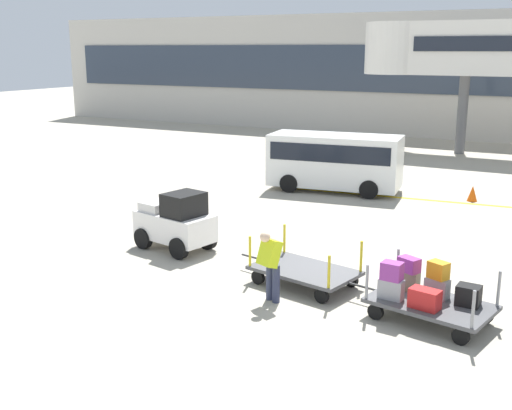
% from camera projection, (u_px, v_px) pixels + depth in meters
% --- Properties ---
extents(ground_plane, '(120.00, 120.00, 0.00)m').
position_uv_depth(ground_plane, '(330.00, 279.00, 14.58)').
color(ground_plane, '#A8A08E').
extents(terminal_building, '(62.39, 2.51, 7.31)m').
position_uv_depth(terminal_building, '(497.00, 76.00, 36.02)').
color(terminal_building, '#BCB7AD').
rests_on(terminal_building, ground_plane).
extents(jet_bridge, '(15.59, 3.00, 6.52)m').
position_uv_depth(jet_bridge, '(512.00, 49.00, 29.92)').
color(jet_bridge, silver).
rests_on(jet_bridge, ground_plane).
extents(baggage_tug, '(2.28, 1.60, 1.58)m').
position_uv_depth(baggage_tug, '(176.00, 222.00, 16.58)').
color(baggage_tug, white).
rests_on(baggage_tug, ground_plane).
extents(baggage_cart_lead, '(3.09, 1.85, 1.10)m').
position_uv_depth(baggage_cart_lead, '(304.00, 271.00, 14.11)').
color(baggage_cart_lead, '#4C4C4F').
rests_on(baggage_cart_lead, ground_plane).
extents(baggage_cart_middle, '(3.09, 1.85, 1.16)m').
position_uv_depth(baggage_cart_middle, '(426.00, 293.00, 12.28)').
color(baggage_cart_middle, '#4C4C4F').
rests_on(baggage_cart_middle, ground_plane).
extents(baggage_handler, '(0.53, 0.54, 1.56)m').
position_uv_depth(baggage_handler, '(270.00, 263.00, 13.07)').
color(baggage_handler, '#2D334C').
rests_on(baggage_handler, ground_plane).
extents(shuttle_van, '(4.99, 2.45, 2.10)m').
position_uv_depth(shuttle_van, '(335.00, 158.00, 23.39)').
color(shuttle_van, white).
rests_on(shuttle_van, ground_plane).
extents(safety_cone_near, '(0.36, 0.36, 0.55)m').
position_uv_depth(safety_cone_near, '(472.00, 193.00, 21.97)').
color(safety_cone_near, '#EA590F').
rests_on(safety_cone_near, ground_plane).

